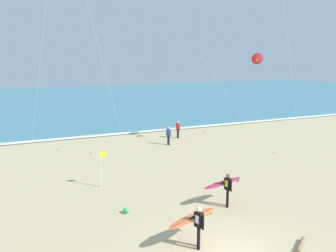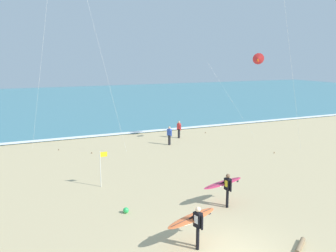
% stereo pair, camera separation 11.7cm
% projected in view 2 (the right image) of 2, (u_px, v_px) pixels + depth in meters
% --- Properties ---
extents(ocean_water, '(160.00, 60.00, 0.08)m').
position_uv_depth(ocean_water, '(56.00, 101.00, 60.42)').
color(ocean_water, teal).
rests_on(ocean_water, ground).
extents(shoreline_foam, '(160.00, 0.86, 0.01)m').
position_uv_depth(shoreline_foam, '(95.00, 136.00, 33.76)').
color(shoreline_foam, white).
rests_on(shoreline_foam, ocean_water).
extents(surfer_lead, '(2.41, 1.06, 1.71)m').
position_uv_depth(surfer_lead, '(225.00, 185.00, 17.90)').
color(surfer_lead, black).
rests_on(surfer_lead, ground).
extents(surfer_trailing, '(2.45, 1.20, 1.71)m').
position_uv_depth(surfer_trailing, '(195.00, 221.00, 14.00)').
color(surfer_trailing, black).
rests_on(surfer_trailing, ground).
extents(kite_delta_scarlet_near, '(3.60, 4.22, 7.73)m').
position_uv_depth(kite_delta_scarlet_near, '(258.00, 59.00, 31.94)').
color(kite_delta_scarlet_near, red).
rests_on(kite_delta_scarlet_near, ground).
extents(bystander_blue_top, '(0.32, 0.44, 1.59)m').
position_uv_depth(bystander_blue_top, '(169.00, 136.00, 30.44)').
color(bystander_blue_top, black).
rests_on(bystander_blue_top, ground).
extents(bystander_red_top, '(0.29, 0.47, 1.59)m').
position_uv_depth(bystander_red_top, '(179.00, 129.00, 33.04)').
color(bystander_red_top, black).
rests_on(bystander_red_top, ground).
extents(lifeguard_flag, '(0.45, 0.05, 2.10)m').
position_uv_depth(lifeguard_flag, '(101.00, 165.00, 20.50)').
color(lifeguard_flag, silver).
rests_on(lifeguard_flag, ground).
extents(beach_ball, '(0.28, 0.28, 0.28)m').
position_uv_depth(beach_ball, '(126.00, 210.00, 17.17)').
color(beach_ball, green).
rests_on(beach_ball, ground).
extents(driftwood_log, '(1.08, 0.85, 0.18)m').
position_uv_depth(driftwood_log, '(300.00, 245.00, 14.06)').
color(driftwood_log, '#846B4C').
rests_on(driftwood_log, ground).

